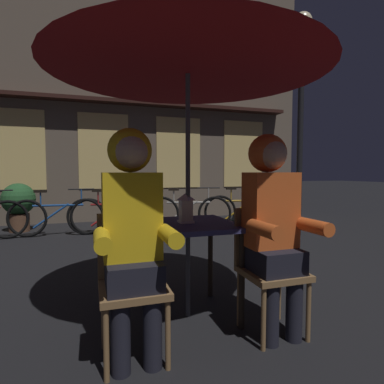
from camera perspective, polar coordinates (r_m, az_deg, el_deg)
ground_plane at (r=2.65m, az=-0.74°, el=-21.63°), size 60.00×60.00×0.00m
cafe_table at (r=2.45m, az=-0.75°, el=-7.98°), size 0.72×0.72×0.74m
patio_umbrella at (r=2.57m, az=-0.78°, el=24.82°), size 2.10×2.10×2.31m
lantern at (r=2.41m, az=-1.16°, el=-2.78°), size 0.11×0.11×0.23m
chair_left at (r=2.04m, az=-10.95°, el=-14.81°), size 0.40×0.40×0.87m
chair_right at (r=2.35m, az=13.59°, el=-12.33°), size 0.40×0.40×0.87m
person_left_hooded at (r=1.90m, az=-10.87°, el=-5.07°), size 0.45×0.56×1.40m
person_right_hooded at (r=2.23m, az=14.50°, el=-3.82°), size 0.45×0.56×1.40m
shopfront_building at (r=7.93m, az=-16.10°, el=17.84°), size 10.00×0.93×6.20m
street_lamp at (r=6.08m, az=19.37°, el=18.59°), size 0.32×0.32×3.88m
bicycle_second at (r=6.00m, az=-23.24°, el=-4.14°), size 1.68×0.18×0.84m
bicycle_third at (r=5.87m, az=-14.00°, el=-4.11°), size 1.67×0.31×0.84m
bicycle_fourth at (r=6.04m, az=-0.67°, el=-3.78°), size 1.64×0.46×0.84m
bicycle_fifth at (r=6.48m, az=9.57°, el=-3.32°), size 1.66×0.38×0.84m
potted_plant at (r=6.75m, az=-29.14°, el=-1.77°), size 0.60×0.60×0.92m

